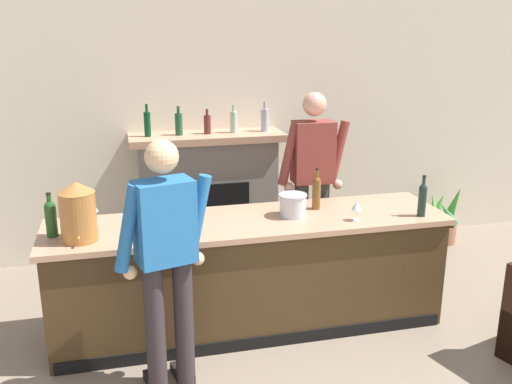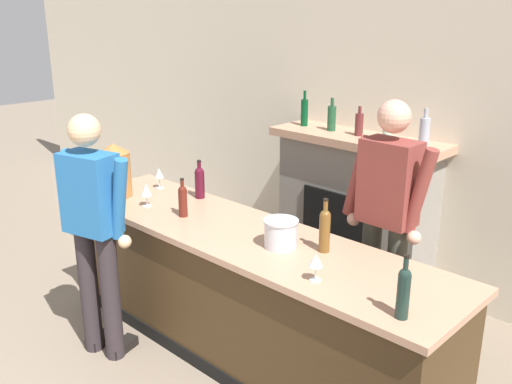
% 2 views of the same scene
% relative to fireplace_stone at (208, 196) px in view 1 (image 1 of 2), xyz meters
% --- Properties ---
extents(wall_back_panel, '(12.00, 0.07, 2.75)m').
position_rel_fireplace_stone_xyz_m(wall_back_panel, '(0.28, 0.26, 0.70)').
color(wall_back_panel, beige).
rests_on(wall_back_panel, ground_plane).
extents(bar_counter, '(3.14, 0.79, 0.92)m').
position_rel_fireplace_stone_xyz_m(bar_counter, '(0.09, -1.49, -0.22)').
color(bar_counter, '#402C18').
rests_on(bar_counter, ground_plane).
extents(fireplace_stone, '(1.54, 0.52, 1.65)m').
position_rel_fireplace_stone_xyz_m(fireplace_stone, '(0.00, 0.00, 0.00)').
color(fireplace_stone, gray).
rests_on(fireplace_stone, ground_plane).
extents(potted_plant_corner, '(0.41, 0.35, 0.67)m').
position_rel_fireplace_stone_xyz_m(potted_plant_corner, '(2.65, -0.17, -0.43)').
color(potted_plant_corner, '#9A6148').
rests_on(potted_plant_corner, ground_plane).
extents(person_customer, '(0.64, 0.37, 1.73)m').
position_rel_fireplace_stone_xyz_m(person_customer, '(-0.61, -2.17, 0.27)').
color(person_customer, '#2D2529').
rests_on(person_customer, ground_plane).
extents(person_bartender, '(0.66, 0.31, 1.82)m').
position_rel_fireplace_stone_xyz_m(person_bartender, '(0.82, -0.87, 0.33)').
color(person_bartender, '#46463A').
rests_on(person_bartender, ground_plane).
extents(copper_dispenser, '(0.26, 0.29, 0.43)m').
position_rel_fireplace_stone_xyz_m(copper_dispenser, '(-1.17, -1.64, 0.46)').
color(copper_dispenser, '#AD6E36').
rests_on(copper_dispenser, bar_counter).
extents(ice_bucket_steel, '(0.22, 0.22, 0.18)m').
position_rel_fireplace_stone_xyz_m(ice_bucket_steel, '(0.44, -1.49, 0.34)').
color(ice_bucket_steel, silver).
rests_on(ice_bucket_steel, bar_counter).
extents(wine_bottle_merlot_tall, '(0.06, 0.06, 0.33)m').
position_rel_fireplace_stone_xyz_m(wine_bottle_merlot_tall, '(1.44, -1.72, 0.39)').
color(wine_bottle_merlot_tall, '#1A2E28').
rests_on(wine_bottle_merlot_tall, bar_counter).
extents(wine_bottle_port_short, '(0.06, 0.06, 0.29)m').
position_rel_fireplace_stone_xyz_m(wine_bottle_port_short, '(-0.42, -1.56, 0.37)').
color(wine_bottle_port_short, '#581D15').
rests_on(wine_bottle_port_short, bar_counter).
extents(wine_bottle_riesling_slim, '(0.08, 0.08, 0.33)m').
position_rel_fireplace_stone_xyz_m(wine_bottle_riesling_slim, '(-1.36, -1.50, 0.39)').
color(wine_bottle_riesling_slim, '#204C1E').
rests_on(wine_bottle_riesling_slim, bar_counter).
extents(wine_bottle_chardonnay_pale, '(0.07, 0.07, 0.34)m').
position_rel_fireplace_stone_xyz_m(wine_bottle_chardonnay_pale, '(0.69, -1.36, 0.40)').
color(wine_bottle_chardonnay_pale, brown).
rests_on(wine_bottle_chardonnay_pale, bar_counter).
extents(wine_bottle_burgundy_dark, '(0.08, 0.08, 0.31)m').
position_rel_fireplace_stone_xyz_m(wine_bottle_burgundy_dark, '(-0.65, -1.21, 0.38)').
color(wine_bottle_burgundy_dark, '#4C0F21').
rests_on(wine_bottle_burgundy_dark, bar_counter).
extents(wine_glass_back_row, '(0.08, 0.08, 0.16)m').
position_rel_fireplace_stone_xyz_m(wine_glass_back_row, '(0.89, -1.70, 0.36)').
color(wine_glass_back_row, silver).
rests_on(wine_glass_back_row, bar_counter).
extents(wine_glass_mid_counter, '(0.09, 0.09, 0.18)m').
position_rel_fireplace_stone_xyz_m(wine_glass_mid_counter, '(-0.79, -1.61, 0.37)').
color(wine_glass_mid_counter, silver).
rests_on(wine_glass_mid_counter, bar_counter).
extents(wine_glass_front_left, '(0.07, 0.07, 0.17)m').
position_rel_fireplace_stone_xyz_m(wine_glass_front_left, '(-1.08, -1.27, 0.37)').
color(wine_glass_front_left, silver).
rests_on(wine_glass_front_left, bar_counter).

